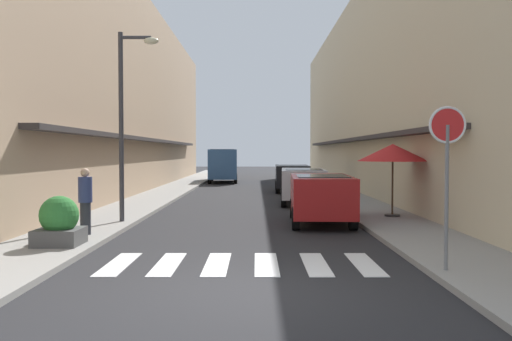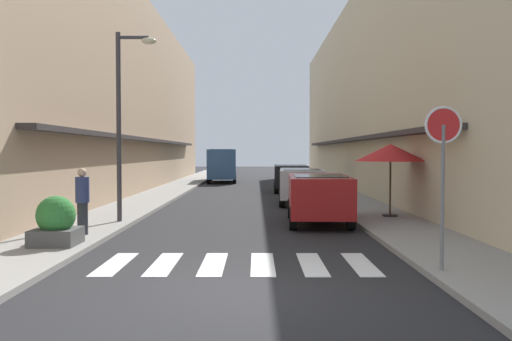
{
  "view_description": "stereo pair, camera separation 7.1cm",
  "coord_description": "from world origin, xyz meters",
  "px_view_note": "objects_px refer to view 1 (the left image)",
  "views": [
    {
      "loc": [
        0.28,
        -8.31,
        2.17
      ],
      "look_at": [
        0.24,
        14.49,
        1.39
      ],
      "focal_mm": 38.16,
      "sensor_mm": 36.0,
      "label": 1
    },
    {
      "loc": [
        0.35,
        -8.31,
        2.17
      ],
      "look_at": [
        0.24,
        14.49,
        1.39
      ],
      "focal_mm": 38.16,
      "sensor_mm": 36.0,
      "label": 2
    }
  ],
  "objects_px": {
    "parked_car_near": "(322,193)",
    "cafe_umbrella": "(394,153)",
    "parked_car_far": "(293,175)",
    "pedestrian_walking_near": "(86,200)",
    "parked_car_mid": "(304,182)",
    "street_lamp": "(128,107)",
    "delivery_van": "(224,163)",
    "planter_corner": "(60,223)",
    "round_street_sign": "(448,145)"
  },
  "relations": [
    {
      "from": "parked_car_mid",
      "to": "delivery_van",
      "type": "distance_m",
      "value": 16.82
    },
    {
      "from": "delivery_van",
      "to": "parked_car_near",
      "type": "bearing_deg",
      "value": -79.17
    },
    {
      "from": "parked_car_near",
      "to": "street_lamp",
      "type": "bearing_deg",
      "value": -177.07
    },
    {
      "from": "parked_car_mid",
      "to": "round_street_sign",
      "type": "relative_size",
      "value": 1.58
    },
    {
      "from": "round_street_sign",
      "to": "parked_car_far",
      "type": "bearing_deg",
      "value": 93.77
    },
    {
      "from": "round_street_sign",
      "to": "parked_car_near",
      "type": "bearing_deg",
      "value": 100.86
    },
    {
      "from": "cafe_umbrella",
      "to": "pedestrian_walking_near",
      "type": "relative_size",
      "value": 1.4
    },
    {
      "from": "round_street_sign",
      "to": "pedestrian_walking_near",
      "type": "height_order",
      "value": "round_street_sign"
    },
    {
      "from": "parked_car_near",
      "to": "delivery_van",
      "type": "relative_size",
      "value": 0.76
    },
    {
      "from": "parked_car_far",
      "to": "pedestrian_walking_near",
      "type": "height_order",
      "value": "pedestrian_walking_near"
    },
    {
      "from": "planter_corner",
      "to": "pedestrian_walking_near",
      "type": "xyz_separation_m",
      "value": [
        0.1,
        1.52,
        0.37
      ]
    },
    {
      "from": "parked_car_mid",
      "to": "parked_car_far",
      "type": "xyz_separation_m",
      "value": [
        0.0,
        6.98,
        0.0
      ]
    },
    {
      "from": "parked_car_mid",
      "to": "parked_car_far",
      "type": "height_order",
      "value": "same"
    },
    {
      "from": "parked_car_mid",
      "to": "parked_car_near",
      "type": "bearing_deg",
      "value": -90.0
    },
    {
      "from": "cafe_umbrella",
      "to": "planter_corner",
      "type": "xyz_separation_m",
      "value": [
        -8.69,
        -5.35,
        -1.53
      ]
    },
    {
      "from": "delivery_van",
      "to": "cafe_umbrella",
      "type": "xyz_separation_m",
      "value": [
        6.71,
        -21.66,
        0.73
      ]
    },
    {
      "from": "parked_car_far",
      "to": "delivery_van",
      "type": "xyz_separation_m",
      "value": [
        -4.33,
        9.27,
        0.48
      ]
    },
    {
      "from": "street_lamp",
      "to": "pedestrian_walking_near",
      "type": "height_order",
      "value": "street_lamp"
    },
    {
      "from": "parked_car_near",
      "to": "parked_car_far",
      "type": "xyz_separation_m",
      "value": [
        -0.0,
        13.33,
        0.0
      ]
    },
    {
      "from": "parked_car_near",
      "to": "delivery_van",
      "type": "bearing_deg",
      "value": 100.83
    },
    {
      "from": "parked_car_near",
      "to": "street_lamp",
      "type": "xyz_separation_m",
      "value": [
        -5.75,
        -0.29,
        2.58
      ]
    },
    {
      "from": "parked_car_far",
      "to": "planter_corner",
      "type": "xyz_separation_m",
      "value": [
        -6.3,
        -17.74,
        -0.31
      ]
    },
    {
      "from": "cafe_umbrella",
      "to": "delivery_van",
      "type": "bearing_deg",
      "value": 107.22
    },
    {
      "from": "parked_car_mid",
      "to": "planter_corner",
      "type": "distance_m",
      "value": 12.48
    },
    {
      "from": "pedestrian_walking_near",
      "to": "parked_car_near",
      "type": "bearing_deg",
      "value": -159.89
    },
    {
      "from": "planter_corner",
      "to": "pedestrian_walking_near",
      "type": "distance_m",
      "value": 1.57
    },
    {
      "from": "parked_car_far",
      "to": "street_lamp",
      "type": "relative_size",
      "value": 0.82
    },
    {
      "from": "parked_car_mid",
      "to": "planter_corner",
      "type": "bearing_deg",
      "value": -120.34
    },
    {
      "from": "parked_car_near",
      "to": "cafe_umbrella",
      "type": "height_order",
      "value": "cafe_umbrella"
    },
    {
      "from": "delivery_van",
      "to": "planter_corner",
      "type": "height_order",
      "value": "delivery_van"
    },
    {
      "from": "parked_car_near",
      "to": "parked_car_mid",
      "type": "relative_size",
      "value": 0.92
    },
    {
      "from": "parked_car_far",
      "to": "pedestrian_walking_near",
      "type": "xyz_separation_m",
      "value": [
        -6.2,
        -16.22,
        0.06
      ]
    },
    {
      "from": "pedestrian_walking_near",
      "to": "street_lamp",
      "type": "bearing_deg",
      "value": -104.64
    },
    {
      "from": "round_street_sign",
      "to": "cafe_umbrella",
      "type": "height_order",
      "value": "round_street_sign"
    },
    {
      "from": "parked_car_far",
      "to": "delivery_van",
      "type": "distance_m",
      "value": 10.24
    },
    {
      "from": "parked_car_mid",
      "to": "cafe_umbrella",
      "type": "relative_size",
      "value": 1.94
    },
    {
      "from": "parked_car_mid",
      "to": "delivery_van",
      "type": "bearing_deg",
      "value": 104.91
    },
    {
      "from": "street_lamp",
      "to": "cafe_umbrella",
      "type": "relative_size",
      "value": 2.41
    },
    {
      "from": "delivery_van",
      "to": "street_lamp",
      "type": "bearing_deg",
      "value": -93.56
    },
    {
      "from": "parked_car_mid",
      "to": "street_lamp",
      "type": "xyz_separation_m",
      "value": [
        -5.75,
        -6.65,
        2.58
      ]
    },
    {
      "from": "parked_car_near",
      "to": "parked_car_far",
      "type": "bearing_deg",
      "value": 90.0
    },
    {
      "from": "parked_car_near",
      "to": "street_lamp",
      "type": "distance_m",
      "value": 6.31
    },
    {
      "from": "parked_car_near",
      "to": "round_street_sign",
      "type": "distance_m",
      "value": 7.22
    },
    {
      "from": "planter_corner",
      "to": "parked_car_near",
      "type": "bearing_deg",
      "value": 34.98
    },
    {
      "from": "round_street_sign",
      "to": "cafe_umbrella",
      "type": "xyz_separation_m",
      "value": [
        1.05,
        7.9,
        -0.16
      ]
    },
    {
      "from": "delivery_van",
      "to": "round_street_sign",
      "type": "height_order",
      "value": "round_street_sign"
    },
    {
      "from": "parked_car_far",
      "to": "delivery_van",
      "type": "relative_size",
      "value": 0.83
    },
    {
      "from": "parked_car_mid",
      "to": "delivery_van",
      "type": "relative_size",
      "value": 0.82
    },
    {
      "from": "parked_car_far",
      "to": "street_lamp",
      "type": "bearing_deg",
      "value": -112.89
    },
    {
      "from": "street_lamp",
      "to": "cafe_umbrella",
      "type": "height_order",
      "value": "street_lamp"
    }
  ]
}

